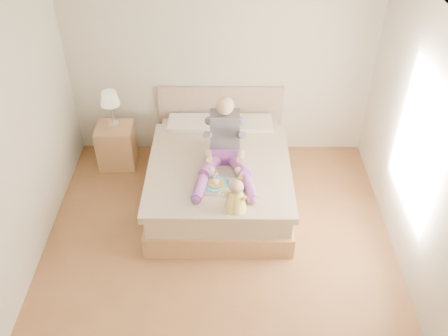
{
  "coord_description": "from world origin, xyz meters",
  "views": [
    {
      "loc": [
        0.09,
        -3.79,
        4.27
      ],
      "look_at": [
        0.06,
        0.59,
        0.8
      ],
      "focal_mm": 40.0,
      "sensor_mm": 36.0,
      "label": 1
    }
  ],
  "objects_px": {
    "adult": "(225,148)",
    "baby": "(236,197)",
    "bed": "(220,173)",
    "nightstand": "(117,145)",
    "tray": "(224,185)"
  },
  "relations": [
    {
      "from": "adult",
      "to": "tray",
      "type": "distance_m",
      "value": 0.46
    },
    {
      "from": "baby",
      "to": "tray",
      "type": "bearing_deg",
      "value": 131.93
    },
    {
      "from": "adult",
      "to": "baby",
      "type": "bearing_deg",
      "value": -80.25
    },
    {
      "from": "bed",
      "to": "nightstand",
      "type": "height_order",
      "value": "bed"
    },
    {
      "from": "tray",
      "to": "baby",
      "type": "xyz_separation_m",
      "value": [
        0.14,
        -0.35,
        0.13
      ]
    },
    {
      "from": "adult",
      "to": "bed",
      "type": "bearing_deg",
      "value": 108.16
    },
    {
      "from": "nightstand",
      "to": "baby",
      "type": "distance_m",
      "value": 2.29
    },
    {
      "from": "bed",
      "to": "adult",
      "type": "height_order",
      "value": "adult"
    },
    {
      "from": "bed",
      "to": "nightstand",
      "type": "distance_m",
      "value": 1.54
    },
    {
      "from": "nightstand",
      "to": "baby",
      "type": "bearing_deg",
      "value": -45.62
    },
    {
      "from": "nightstand",
      "to": "tray",
      "type": "height_order",
      "value": "tray"
    },
    {
      "from": "adult",
      "to": "tray",
      "type": "bearing_deg",
      "value": -91.04
    },
    {
      "from": "bed",
      "to": "tray",
      "type": "distance_m",
      "value": 0.68
    },
    {
      "from": "nightstand",
      "to": "adult",
      "type": "height_order",
      "value": "adult"
    },
    {
      "from": "bed",
      "to": "adult",
      "type": "distance_m",
      "value": 0.58
    }
  ]
}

